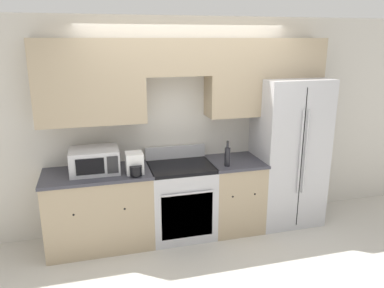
% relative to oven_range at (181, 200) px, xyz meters
% --- Properties ---
extents(ground_plane, '(12.00, 12.00, 0.00)m').
position_rel_oven_range_xyz_m(ground_plane, '(0.14, -0.31, -0.45)').
color(ground_plane, beige).
extents(wall_back, '(8.00, 0.39, 2.60)m').
position_rel_oven_range_xyz_m(wall_back, '(0.15, 0.27, 1.11)').
color(wall_back, beige).
rests_on(wall_back, ground_plane).
extents(lower_cabinets_left, '(1.21, 0.64, 0.90)m').
position_rel_oven_range_xyz_m(lower_cabinets_left, '(-0.97, -0.00, -0.00)').
color(lower_cabinets_left, tan).
rests_on(lower_cabinets_left, ground_plane).
extents(lower_cabinets_right, '(0.65, 0.64, 0.90)m').
position_rel_oven_range_xyz_m(lower_cabinets_right, '(0.69, -0.00, -0.00)').
color(lower_cabinets_right, tan).
rests_on(lower_cabinets_right, ground_plane).
extents(oven_range, '(0.76, 0.65, 1.06)m').
position_rel_oven_range_xyz_m(oven_range, '(0.00, 0.00, 0.00)').
color(oven_range, '#B7B7BC').
rests_on(oven_range, ground_plane).
extents(refrigerator, '(0.84, 0.77, 1.88)m').
position_rel_oven_range_xyz_m(refrigerator, '(1.42, 0.06, 0.49)').
color(refrigerator, '#B7B7BC').
rests_on(refrigerator, ground_plane).
extents(microwave, '(0.54, 0.42, 0.27)m').
position_rel_oven_range_xyz_m(microwave, '(-0.98, 0.03, 0.58)').
color(microwave, '#B7B7BC').
rests_on(microwave, lower_cabinets_left).
extents(bottle, '(0.06, 0.06, 0.31)m').
position_rel_oven_range_xyz_m(bottle, '(0.52, -0.17, 0.56)').
color(bottle, black).
rests_on(bottle, lower_cabinets_right).
extents(electric_kettle, '(0.19, 0.28, 0.23)m').
position_rel_oven_range_xyz_m(electric_kettle, '(-0.56, -0.13, 0.55)').
color(electric_kettle, white).
rests_on(electric_kettle, lower_cabinets_left).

